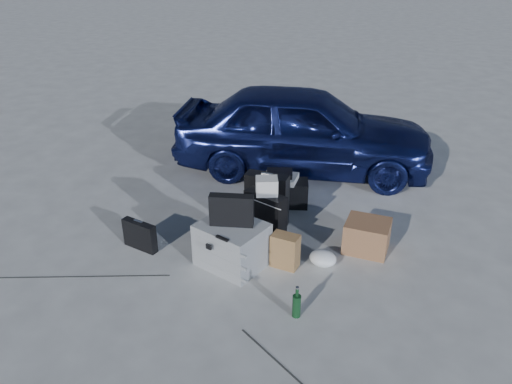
% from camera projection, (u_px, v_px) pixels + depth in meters
% --- Properties ---
extents(ground, '(60.00, 60.00, 0.00)m').
position_uv_depth(ground, '(242.00, 274.00, 4.83)').
color(ground, beige).
rests_on(ground, ground).
extents(car, '(3.61, 1.82, 1.18)m').
position_uv_depth(car, '(303.00, 129.00, 6.78)').
color(car, navy).
rests_on(car, ground).
extents(pelican_case, '(0.75, 0.69, 0.45)m').
position_uv_depth(pelican_case, '(232.00, 245.00, 4.88)').
color(pelican_case, '#919496').
rests_on(pelican_case, ground).
extents(laptop_bag, '(0.43, 0.18, 0.31)m').
position_uv_depth(laptop_bag, '(232.00, 210.00, 4.72)').
color(laptop_bag, black).
rests_on(laptop_bag, pelican_case).
extents(briefcase, '(0.41, 0.19, 0.31)m').
position_uv_depth(briefcase, '(140.00, 235.00, 5.16)').
color(briefcase, black).
rests_on(briefcase, ground).
extents(suitcase_left, '(0.48, 0.20, 0.62)m').
position_uv_depth(suitcase_left, '(267.00, 200.00, 5.54)').
color(suitcase_left, black).
rests_on(suitcase_left, ground).
extents(suitcase_right, '(0.48, 0.33, 0.55)m').
position_uv_depth(suitcase_right, '(265.00, 217.00, 5.27)').
color(suitcase_right, black).
rests_on(suitcase_right, ground).
extents(white_carton, '(0.27, 0.24, 0.18)m').
position_uv_depth(white_carton, '(267.00, 186.00, 5.10)').
color(white_carton, silver).
rests_on(white_carton, suitcase_right).
extents(duffel_bag, '(0.68, 0.41, 0.32)m').
position_uv_depth(duffel_bag, '(281.00, 193.00, 6.02)').
color(duffel_bag, black).
rests_on(duffel_bag, ground).
extents(flat_box_white, '(0.40, 0.30, 0.07)m').
position_uv_depth(flat_box_white, '(280.00, 178.00, 5.94)').
color(flat_box_white, silver).
rests_on(flat_box_white, duffel_bag).
extents(flat_box_black, '(0.34, 0.28, 0.06)m').
position_uv_depth(flat_box_black, '(280.00, 173.00, 5.89)').
color(flat_box_black, black).
rests_on(flat_box_black, flat_box_white).
extents(kraft_bag, '(0.29, 0.20, 0.35)m').
position_uv_depth(kraft_bag, '(285.00, 251.00, 4.87)').
color(kraft_bag, '#915D3F').
rests_on(kraft_bag, ground).
extents(cardboard_box, '(0.47, 0.42, 0.33)m').
position_uv_depth(cardboard_box, '(367.00, 236.00, 5.13)').
color(cardboard_box, '#8F5D3E').
rests_on(cardboard_box, ground).
extents(plastic_bag, '(0.32, 0.29, 0.15)m').
position_uv_depth(plastic_bag, '(323.00, 258.00, 4.93)').
color(plastic_bag, white).
rests_on(plastic_bag, ground).
extents(green_bottle, '(0.08, 0.08, 0.29)m').
position_uv_depth(green_bottle, '(297.00, 302.00, 4.22)').
color(green_bottle, '#0F3417').
rests_on(green_bottle, ground).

